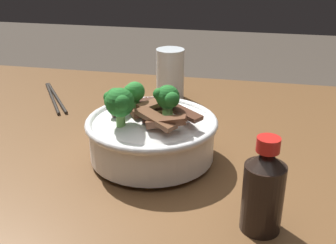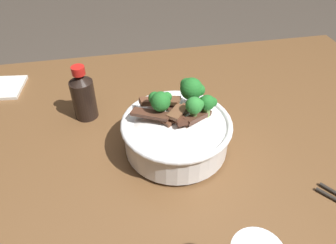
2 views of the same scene
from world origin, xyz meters
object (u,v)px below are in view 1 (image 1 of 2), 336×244
at_px(drinking_glass, 170,78).
at_px(chopsticks_pair, 55,97).
at_px(soy_sauce_bottle, 263,190).
at_px(rice_bowl, 151,131).

height_order(drinking_glass, chopsticks_pair, drinking_glass).
bearing_deg(chopsticks_pair, soy_sauce_bottle, 140.90).
height_order(rice_bowl, chopsticks_pair, rice_bowl).
height_order(drinking_glass, soy_sauce_bottle, soy_sauce_bottle).
relative_size(rice_bowl, soy_sauce_bottle, 1.67).
bearing_deg(soy_sauce_bottle, drinking_glass, -64.85).
relative_size(rice_bowl, chopsticks_pair, 1.19).
relative_size(drinking_glass, soy_sauce_bottle, 0.89).
height_order(chopsticks_pair, soy_sauce_bottle, soy_sauce_bottle).
relative_size(rice_bowl, drinking_glass, 1.87).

